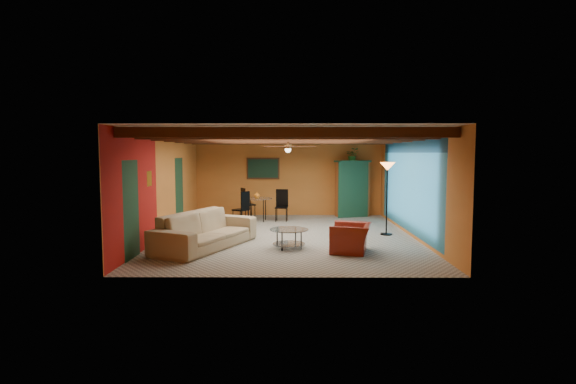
{
  "coord_description": "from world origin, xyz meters",
  "views": [
    {
      "loc": [
        0.08,
        -11.76,
        2.2
      ],
      "look_at": [
        0.0,
        0.2,
        1.15
      ],
      "focal_mm": 27.98,
      "sensor_mm": 36.0,
      "label": 1
    }
  ],
  "objects_px": {
    "armchair": "(351,238)",
    "vase": "(257,186)",
    "dining_table": "(257,205)",
    "floor_lamp": "(387,199)",
    "potted_plant": "(353,155)",
    "sofa": "(206,230)",
    "armoire": "(352,189)",
    "coffee_table": "(289,238)"
  },
  "relations": [
    {
      "from": "sofa",
      "to": "dining_table",
      "type": "xyz_separation_m",
      "value": [
        0.87,
        4.1,
        0.1
      ]
    },
    {
      "from": "armchair",
      "to": "armoire",
      "type": "relative_size",
      "value": 0.52
    },
    {
      "from": "dining_table",
      "to": "floor_lamp",
      "type": "relative_size",
      "value": 1.01
    },
    {
      "from": "sofa",
      "to": "armchair",
      "type": "distance_m",
      "value": 3.33
    },
    {
      "from": "sofa",
      "to": "coffee_table",
      "type": "height_order",
      "value": "sofa"
    },
    {
      "from": "sofa",
      "to": "coffee_table",
      "type": "xyz_separation_m",
      "value": [
        1.92,
        -0.04,
        -0.19
      ]
    },
    {
      "from": "dining_table",
      "to": "potted_plant",
      "type": "relative_size",
      "value": 4.11
    },
    {
      "from": "sofa",
      "to": "floor_lamp",
      "type": "relative_size",
      "value": 1.46
    },
    {
      "from": "armoire",
      "to": "armchair",
      "type": "bearing_deg",
      "value": -116.11
    },
    {
      "from": "floor_lamp",
      "to": "potted_plant",
      "type": "height_order",
      "value": "potted_plant"
    },
    {
      "from": "coffee_table",
      "to": "armoire",
      "type": "bearing_deg",
      "value": 67.6
    },
    {
      "from": "armchair",
      "to": "vase",
      "type": "height_order",
      "value": "vase"
    },
    {
      "from": "armchair",
      "to": "coffee_table",
      "type": "xyz_separation_m",
      "value": [
        -1.38,
        0.38,
        -0.09
      ]
    },
    {
      "from": "dining_table",
      "to": "potted_plant",
      "type": "bearing_deg",
      "value": 19.03
    },
    {
      "from": "sofa",
      "to": "potted_plant",
      "type": "distance_m",
      "value": 6.84
    },
    {
      "from": "sofa",
      "to": "armoire",
      "type": "height_order",
      "value": "armoire"
    },
    {
      "from": "dining_table",
      "to": "floor_lamp",
      "type": "height_order",
      "value": "floor_lamp"
    },
    {
      "from": "coffee_table",
      "to": "armoire",
      "type": "xyz_separation_m",
      "value": [
        2.17,
        5.25,
        0.71
      ]
    },
    {
      "from": "vase",
      "to": "floor_lamp",
      "type": "bearing_deg",
      "value": -33.44
    },
    {
      "from": "coffee_table",
      "to": "potted_plant",
      "type": "relative_size",
      "value": 1.85
    },
    {
      "from": "armchair",
      "to": "dining_table",
      "type": "height_order",
      "value": "dining_table"
    },
    {
      "from": "potted_plant",
      "to": "vase",
      "type": "distance_m",
      "value": 3.54
    },
    {
      "from": "potted_plant",
      "to": "vase",
      "type": "height_order",
      "value": "potted_plant"
    },
    {
      "from": "dining_table",
      "to": "floor_lamp",
      "type": "distance_m",
      "value": 4.41
    },
    {
      "from": "sofa",
      "to": "potted_plant",
      "type": "height_order",
      "value": "potted_plant"
    },
    {
      "from": "floor_lamp",
      "to": "dining_table",
      "type": "bearing_deg",
      "value": 146.56
    },
    {
      "from": "armchair",
      "to": "floor_lamp",
      "type": "relative_size",
      "value": 0.49
    },
    {
      "from": "sofa",
      "to": "floor_lamp",
      "type": "height_order",
      "value": "floor_lamp"
    },
    {
      "from": "coffee_table",
      "to": "vase",
      "type": "distance_m",
      "value": 4.37
    },
    {
      "from": "dining_table",
      "to": "armchair",
      "type": "bearing_deg",
      "value": -61.77
    },
    {
      "from": "sofa",
      "to": "potted_plant",
      "type": "xyz_separation_m",
      "value": [
        4.09,
        5.21,
        1.7
      ]
    },
    {
      "from": "armoire",
      "to": "floor_lamp",
      "type": "relative_size",
      "value": 0.96
    },
    {
      "from": "armoire",
      "to": "floor_lamp",
      "type": "distance_m",
      "value": 3.56
    },
    {
      "from": "armchair",
      "to": "vase",
      "type": "relative_size",
      "value": 4.78
    },
    {
      "from": "coffee_table",
      "to": "dining_table",
      "type": "bearing_deg",
      "value": 104.24
    },
    {
      "from": "armoire",
      "to": "potted_plant",
      "type": "height_order",
      "value": "potted_plant"
    },
    {
      "from": "potted_plant",
      "to": "coffee_table",
      "type": "bearing_deg",
      "value": -112.4
    },
    {
      "from": "armoire",
      "to": "vase",
      "type": "bearing_deg",
      "value": -179.13
    },
    {
      "from": "sofa",
      "to": "vase",
      "type": "distance_m",
      "value": 4.25
    },
    {
      "from": "coffee_table",
      "to": "vase",
      "type": "bearing_deg",
      "value": 104.24
    },
    {
      "from": "coffee_table",
      "to": "armchair",
      "type": "bearing_deg",
      "value": -15.47
    },
    {
      "from": "dining_table",
      "to": "floor_lamp",
      "type": "xyz_separation_m",
      "value": [
        3.66,
        -2.42,
        0.46
      ]
    }
  ]
}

